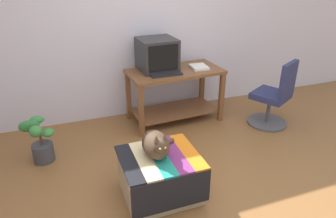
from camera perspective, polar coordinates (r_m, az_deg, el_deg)
ground_plane at (r=3.02m, az=6.63°, el=-15.99°), size 14.00×14.00×0.00m
back_wall at (r=4.25m, az=-5.27°, el=15.96°), size 8.00×0.10×2.60m
desk at (r=4.15m, az=1.24°, el=4.11°), size 1.24×0.68×0.71m
tv_monitor at (r=4.03m, az=-2.02°, el=9.88°), size 0.48×0.47×0.41m
keyboard at (r=3.88m, az=-0.37°, el=6.38°), size 0.40×0.15×0.02m
book at (r=4.17m, az=5.67°, el=7.69°), size 0.22×0.26×0.03m
ottoman_with_blanket at (r=2.92m, az=-1.46°, el=-12.09°), size 0.70×0.63×0.42m
cat at (r=2.75m, az=-2.17°, el=-6.48°), size 0.35×0.38×0.28m
potted_plant at (r=3.62m, az=-22.28°, el=-5.67°), size 0.33×0.41×0.52m
office_chair at (r=4.27m, az=18.91°, el=1.89°), size 0.57×0.57×0.89m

